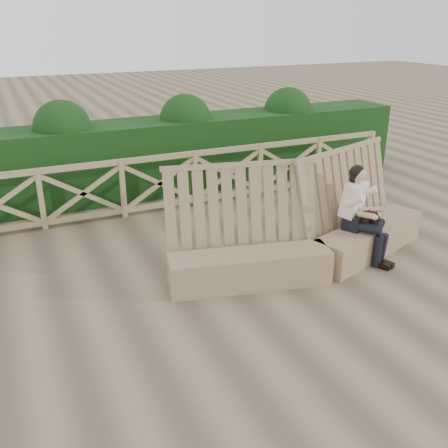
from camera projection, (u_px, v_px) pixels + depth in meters
name	position (u px, v px, depth m)	size (l,w,h in m)	color
ground	(242.00, 295.00, 6.70)	(60.00, 60.00, 0.00)	brown
bench	(310.00, 241.00, 7.36)	(4.44, 1.42, 1.61)	#8F7251
woman	(361.00, 210.00, 7.44)	(0.65, 0.92, 1.47)	black
guardrail	(160.00, 183.00, 9.43)	(10.10, 0.09, 1.10)	#968157
hedge	(141.00, 158.00, 10.36)	(12.00, 1.20, 1.50)	black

